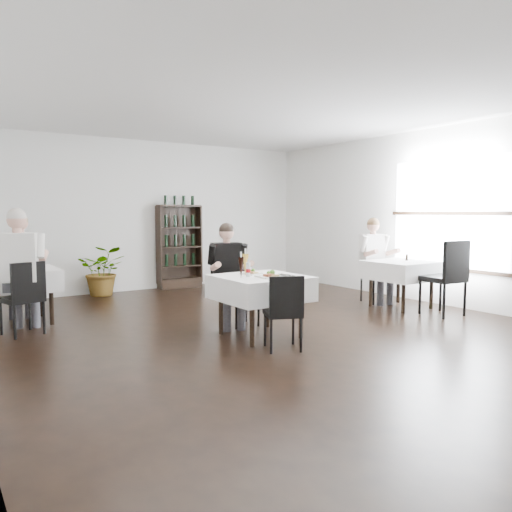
{
  "coord_description": "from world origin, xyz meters",
  "views": [
    {
      "loc": [
        -3.79,
        -5.14,
        1.56
      ],
      "look_at": [
        -0.23,
        0.2,
        1.0
      ],
      "focal_mm": 35.0,
      "sensor_mm": 36.0,
      "label": 1
    }
  ],
  "objects_px": {
    "potted_tree": "(103,271)",
    "wine_shelf": "(179,247)",
    "diner_main": "(228,267)",
    "main_table": "(260,288)"
  },
  "relations": [
    {
      "from": "potted_tree",
      "to": "wine_shelf",
      "type": "bearing_deg",
      "value": 4.03
    },
    {
      "from": "wine_shelf",
      "to": "potted_tree",
      "type": "relative_size",
      "value": 1.85
    },
    {
      "from": "wine_shelf",
      "to": "potted_tree",
      "type": "bearing_deg",
      "value": -175.97
    },
    {
      "from": "wine_shelf",
      "to": "diner_main",
      "type": "height_order",
      "value": "wine_shelf"
    },
    {
      "from": "main_table",
      "to": "potted_tree",
      "type": "height_order",
      "value": "potted_tree"
    },
    {
      "from": "main_table",
      "to": "potted_tree",
      "type": "distance_m",
      "value": 4.26
    },
    {
      "from": "main_table",
      "to": "diner_main",
      "type": "relative_size",
      "value": 0.72
    },
    {
      "from": "wine_shelf",
      "to": "diner_main",
      "type": "xyz_separation_m",
      "value": [
        -0.96,
        -3.62,
        -0.02
      ]
    },
    {
      "from": "main_table",
      "to": "potted_tree",
      "type": "xyz_separation_m",
      "value": [
        -0.72,
        4.2,
        -0.15
      ]
    },
    {
      "from": "potted_tree",
      "to": "diner_main",
      "type": "xyz_separation_m",
      "value": [
        0.67,
        -3.5,
        0.35
      ]
    }
  ]
}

